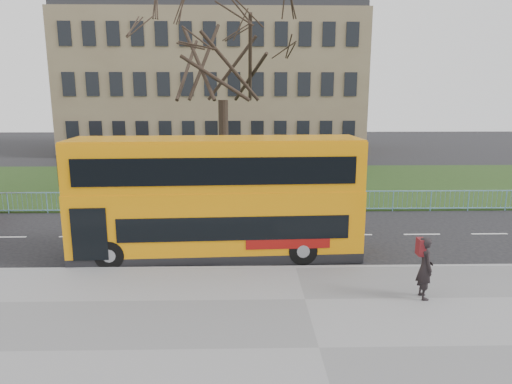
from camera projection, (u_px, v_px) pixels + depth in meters
ground at (291, 255)px, 17.42m from camera, size 120.00×120.00×0.00m
pavement at (319, 350)px, 10.81m from camera, size 80.00×10.50×0.12m
kerb at (295, 268)px, 15.89m from camera, size 80.00×0.20×0.14m
grass_verge at (271, 183)px, 31.40m from camera, size 80.00×15.40×0.08m
guard_railing at (279, 202)px, 23.76m from camera, size 40.00×0.12×1.10m
bare_tree at (223, 81)px, 25.73m from camera, size 9.40×9.40×13.43m
civic_building at (216, 86)px, 50.09m from camera, size 30.00×15.00×14.00m
yellow_bus at (217, 195)px, 16.87m from camera, size 10.62×2.99×4.41m
pedestrian at (425, 268)px, 13.28m from camera, size 0.45×0.69×1.87m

